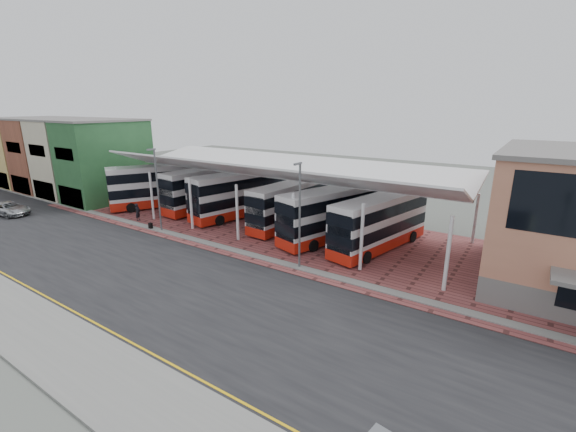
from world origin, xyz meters
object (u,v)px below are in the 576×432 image
at_px(bus_3, 290,205).
at_px(bus_5, 380,223).
at_px(pedestrian, 138,212).
at_px(bus_0, 162,186).
at_px(bus_1, 208,189).
at_px(bus_2, 241,194).
at_px(bus_4, 333,214).
at_px(silver_car, 9,209).

bearing_deg(bus_3, bus_5, -2.82).
bearing_deg(pedestrian, bus_0, 5.14).
height_order(bus_0, bus_1, bus_0).
bearing_deg(bus_1, pedestrian, -104.47).
bearing_deg(bus_2, bus_4, 7.26).
bearing_deg(bus_3, bus_4, -7.84).
bearing_deg(bus_1, bus_3, 2.51).
bearing_deg(bus_4, bus_5, 16.43).
xyz_separation_m(bus_3, silver_car, (-28.62, -14.14, -1.52)).
relative_size(bus_0, bus_4, 1.02).
bearing_deg(bus_4, silver_car, -142.16).
relative_size(bus_0, bus_2, 0.98).
relative_size(bus_0, silver_car, 2.26).
bearing_deg(bus_4, bus_2, -168.43).
bearing_deg(pedestrian, bus_1, -39.92).
xyz_separation_m(bus_1, bus_2, (5.26, -0.35, 0.02)).
height_order(bus_3, silver_car, bus_3).
height_order(bus_0, silver_car, bus_0).
relative_size(bus_1, silver_car, 2.27).
distance_m(bus_2, bus_3, 6.57).
height_order(bus_5, pedestrian, bus_5).
bearing_deg(bus_3, silver_car, -149.85).
bearing_deg(bus_3, bus_0, -169.75).
distance_m(silver_car, pedestrian, 15.61).
distance_m(bus_3, silver_car, 31.96).
bearing_deg(silver_car, bus_4, -78.28).
distance_m(bus_1, pedestrian, 8.44).
relative_size(bus_4, silver_car, 2.22).
bearing_deg(silver_car, pedestrian, -74.15).
relative_size(bus_3, bus_5, 0.96).
bearing_deg(silver_car, bus_0, -52.18).
distance_m(bus_2, pedestrian, 11.02).
xyz_separation_m(bus_5, silver_car, (-38.45, -12.99, -1.58)).
height_order(bus_3, pedestrian, bus_3).
relative_size(bus_5, silver_car, 2.16).
height_order(bus_5, silver_car, bus_5).
height_order(bus_1, bus_3, bus_1).
height_order(bus_0, bus_4, bus_0).
height_order(bus_1, pedestrian, bus_1).
height_order(bus_0, bus_2, bus_0).
relative_size(silver_car, pedestrian, 2.81).
xyz_separation_m(bus_0, bus_5, (27.09, 0.78, -0.21)).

